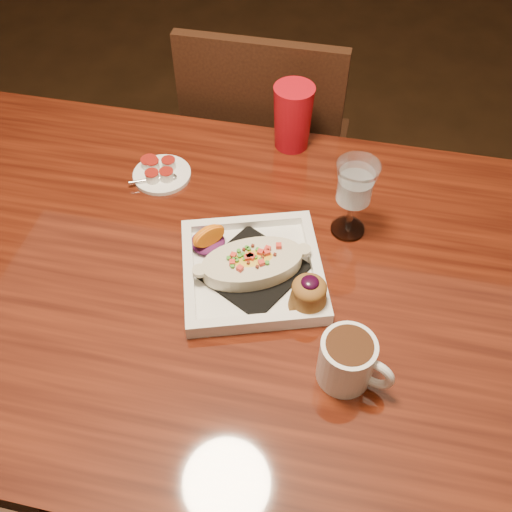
% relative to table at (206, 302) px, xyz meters
% --- Properties ---
extents(floor, '(7.00, 7.00, 0.00)m').
position_rel_table_xyz_m(floor, '(0.00, 0.00, -0.65)').
color(floor, black).
rests_on(floor, ground).
extents(table, '(1.50, 0.90, 0.75)m').
position_rel_table_xyz_m(table, '(0.00, 0.00, 0.00)').
color(table, '#64200E').
rests_on(table, floor).
extents(chair_far, '(0.42, 0.42, 0.93)m').
position_rel_table_xyz_m(chair_far, '(-0.00, 0.63, -0.15)').
color(chair_far, black).
rests_on(chair_far, floor).
extents(plate, '(0.32, 0.32, 0.08)m').
position_rel_table_xyz_m(plate, '(0.11, 0.01, 0.12)').
color(plate, white).
rests_on(plate, table).
extents(coffee_mug, '(0.12, 0.09, 0.09)m').
position_rel_table_xyz_m(coffee_mug, '(0.28, -0.16, 0.15)').
color(coffee_mug, white).
rests_on(coffee_mug, table).
extents(goblet, '(0.08, 0.08, 0.17)m').
position_rel_table_xyz_m(goblet, '(0.25, 0.16, 0.21)').
color(goblet, silver).
rests_on(goblet, table).
extents(saucer, '(0.12, 0.12, 0.08)m').
position_rel_table_xyz_m(saucer, '(-0.16, 0.23, 0.11)').
color(saucer, white).
rests_on(saucer, table).
extents(creamer_loose, '(0.04, 0.04, 0.03)m').
position_rel_table_xyz_m(creamer_loose, '(-0.19, 0.25, 0.11)').
color(creamer_loose, silver).
rests_on(creamer_loose, table).
extents(red_tumbler, '(0.09, 0.09, 0.15)m').
position_rel_table_xyz_m(red_tumbler, '(0.10, 0.40, 0.17)').
color(red_tumbler, red).
rests_on(red_tumbler, table).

